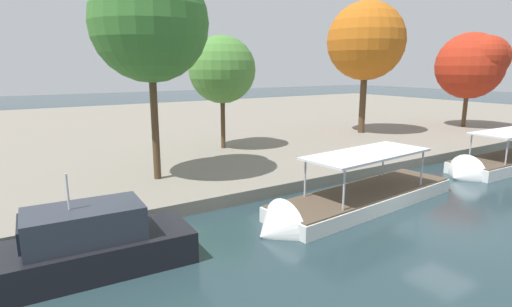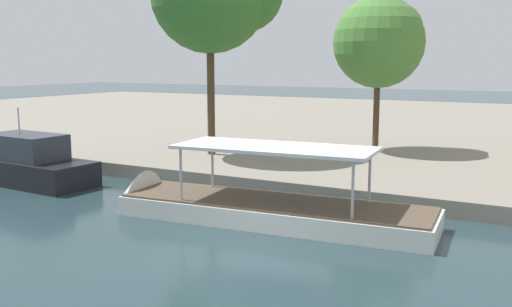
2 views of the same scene
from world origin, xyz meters
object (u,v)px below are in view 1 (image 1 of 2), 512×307
at_px(tour_boat_3, 500,166).
at_px(tree_1, 367,42).
at_px(motor_yacht_1, 50,262).
at_px(tour_boat_2, 351,205).
at_px(tree_0, 475,63).
at_px(tree_3, 153,23).
at_px(tree_2, 222,68).

bearing_deg(tour_boat_3, tree_1, -92.66).
bearing_deg(tree_1, motor_yacht_1, -155.45).
bearing_deg(motor_yacht_1, tour_boat_3, -177.64).
distance_m(tour_boat_2, tour_boat_3, 15.10).
relative_size(tour_boat_2, tour_boat_3, 1.09).
xyz_separation_m(motor_yacht_1, tour_boat_3, (28.94, -0.40, -0.40)).
distance_m(tree_0, tree_1, 13.33).
bearing_deg(motor_yacht_1, tree_1, -152.30).
height_order(tree_1, tree_3, tree_1).
bearing_deg(motor_yacht_1, tree_2, -132.19).
relative_size(tour_boat_2, tree_3, 1.09).
xyz_separation_m(motor_yacht_1, tree_1, (29.96, 13.68, 8.92)).
xyz_separation_m(tour_boat_3, tree_2, (-14.60, 14.58, 6.88)).
bearing_deg(tour_boat_2, tour_boat_3, 175.67).
distance_m(tour_boat_2, tree_2, 16.30).
bearing_deg(tour_boat_3, tree_0, -141.46).
relative_size(tour_boat_3, tree_3, 1.00).
bearing_deg(tour_boat_2, tree_1, -143.49).
xyz_separation_m(tour_boat_2, tree_3, (-6.97, 8.69, 9.34)).
relative_size(motor_yacht_1, tree_3, 0.81).
bearing_deg(tree_2, tour_boat_3, -44.97).
distance_m(tree_1, tree_3, 23.74).
height_order(motor_yacht_1, tree_0, tree_0).
distance_m(motor_yacht_1, tree_3, 13.87).
relative_size(tree_0, tree_3, 0.84).
distance_m(tour_boat_3, tree_3, 25.42).
relative_size(tree_0, tree_2, 1.14).
height_order(motor_yacht_1, tour_boat_3, motor_yacht_1).
distance_m(tour_boat_3, tree_0, 18.61).
bearing_deg(tree_3, tree_1, 13.56).
xyz_separation_m(tree_1, tree_3, (-23.08, -5.57, -0.02)).
xyz_separation_m(tour_boat_2, tree_2, (0.51, 14.75, 6.91)).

